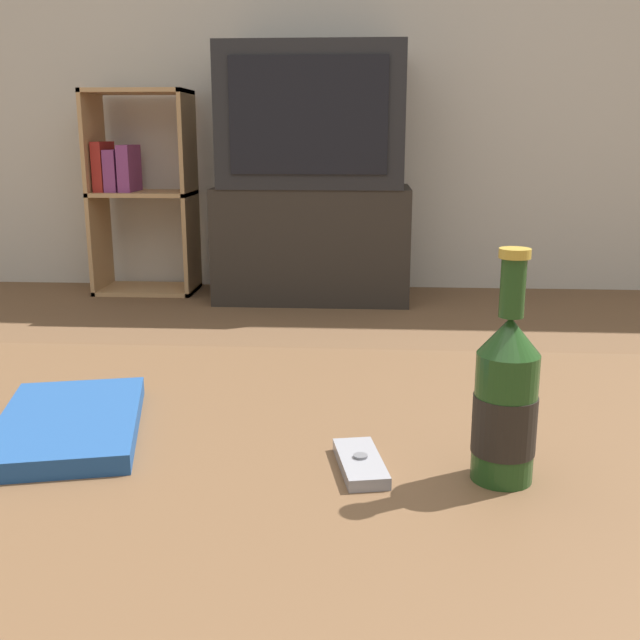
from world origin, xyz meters
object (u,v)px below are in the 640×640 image
Objects in this scene: beer_bottle at (506,401)px; table_book at (69,424)px; tv_stand at (313,243)px; television at (313,117)px; bookshelf at (136,187)px; cell_phone at (360,463)px.

beer_bottle is 0.83× the size of table_book.
beer_bottle is (0.41, -2.78, 0.23)m from tv_stand.
bookshelf is (-0.88, 0.10, -0.33)m from television.
bookshelf is 3.87× the size of beer_bottle.
television reaches higher than tv_stand.
beer_bottle is 0.53m from table_book.
cell_phone is 0.37m from table_book.
bookshelf is 3.20× the size of table_book.
beer_bottle is 2.11× the size of cell_phone.
television reaches higher than cell_phone.
television is 2.83m from beer_bottle.
cell_phone is at bearing -26.04° from table_book.
tv_stand is 2.82m from beer_bottle.
table_book is at bearing -92.24° from tv_stand.
beer_bottle reaches higher than tv_stand.
television reaches higher than table_book.
cell_phone is at bearing 174.87° from beer_bottle.
television is 3.28× the size of beer_bottle.
bookshelf is at bearing 114.12° from beer_bottle.
tv_stand is 2.96× the size of table_book.
cell_phone is 0.39× the size of table_book.
table_book is (0.77, -2.79, -0.10)m from bookshelf.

